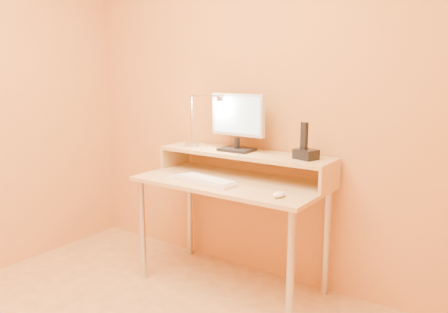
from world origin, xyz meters
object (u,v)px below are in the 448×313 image
Objects in this scene: phone_dock at (306,154)px; mouse at (279,194)px; keyboard at (207,181)px; monitor_panel at (238,115)px; remote_control at (177,177)px; lamp_base at (192,145)px.

phone_dock is 0.36m from mouse.
keyboard is (-0.52, -0.29, -0.18)m from phone_dock.
monitor_panel reaches higher than mouse.
remote_control is at bearing -125.52° from monitor_panel.
phone_dock is at bearing 2.03° from lamp_base.
monitor_panel is at bearing 147.30° from mouse.
monitor_panel is 4.16× the size of mouse.
phone_dock is at bearing 2.10° from monitor_panel.
mouse is (0.51, -0.02, 0.01)m from keyboard.
keyboard is 0.23m from remote_control.
lamp_base reaches higher than remote_control.
lamp_base is at bearing -170.30° from monitor_panel.
lamp_base is at bearing 162.54° from mouse.
remote_control is (-0.25, -0.32, -0.39)m from monitor_panel.
lamp_base is 0.45m from keyboard.
remote_control is (-0.75, -0.31, -0.18)m from phone_dock.
remote_control is (-0.23, -0.01, -0.00)m from keyboard.
lamp_base is 0.85m from phone_dock.
lamp_base reaches higher than keyboard.
monitor_panel reaches higher than phone_dock.
lamp_base is at bearing 122.39° from remote_control.
monitor_panel is 0.42m from lamp_base.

